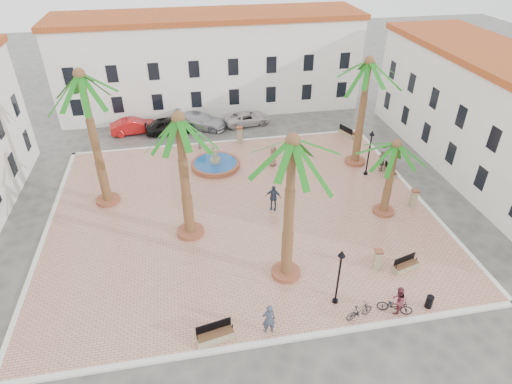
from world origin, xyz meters
TOP-DOWN VIEW (x-y plane):
  - ground at (0.00, 0.00)m, footprint 120.00×120.00m
  - plaza at (0.00, 0.00)m, footprint 26.00×22.00m
  - kerb_n at (0.00, 11.00)m, footprint 26.30×0.30m
  - kerb_s at (0.00, -11.00)m, footprint 26.30×0.30m
  - kerb_e at (13.00, 0.00)m, footprint 0.30×22.30m
  - kerb_w at (-13.00, 0.00)m, footprint 0.30×22.30m
  - building_north at (-0.00, 19.99)m, footprint 30.40×7.40m
  - building_east at (19.99, 2.00)m, footprint 7.40×26.40m
  - fountain at (-1.15, 6.53)m, footprint 3.97×3.97m
  - palm_nw at (-9.32, 2.96)m, footprint 5.50×5.50m
  - palm_sw at (-3.69, -1.83)m, footprint 5.70×5.70m
  - palm_s at (1.51, -6.62)m, footprint 5.46×5.46m
  - palm_e at (9.66, -1.96)m, footprint 4.76×4.76m
  - palm_ne at (10.34, 5.07)m, footprint 5.50×5.50m
  - bench_s at (-2.97, -10.38)m, footprint 1.96×0.93m
  - bench_se at (8.47, -7.52)m, footprint 1.71×0.93m
  - bench_e at (12.38, 2.75)m, footprint 0.69×1.77m
  - bench_ne at (11.52, 10.05)m, footprint 1.19×1.87m
  - lamppost_s at (3.60, -9.17)m, footprint 0.39×0.39m
  - lamppost_e at (10.48, 3.11)m, footprint 0.41×0.41m
  - bollard_se at (6.84, -7.11)m, footprint 0.56×0.56m
  - bollard_n at (1.46, 10.40)m, footprint 0.57×0.57m
  - bollard_e at (11.98, -1.64)m, footprint 0.50×0.50m
  - litter_bin at (8.32, -10.40)m, footprint 0.38×0.38m
  - cyclist_a at (-0.31, -10.40)m, footprint 0.67×0.44m
  - bicycle_a at (6.36, -10.40)m, footprint 1.91×1.33m
  - cyclist_b at (6.46, -10.40)m, footprint 1.04×1.01m
  - bicycle_b at (4.42, -10.40)m, footprint 1.64×0.80m
  - pedestrian_fountain_a at (3.52, 5.89)m, footprint 1.01×1.01m
  - pedestrian_fountain_b at (2.18, -0.15)m, footprint 1.22×0.86m
  - pedestrian_north at (-2.13, 10.02)m, footprint 0.87×1.15m
  - pedestrian_east at (11.94, 3.54)m, footprint 1.05×1.60m
  - car_black at (-4.73, 14.03)m, footprint 4.71×2.38m
  - car_red at (-7.99, 14.62)m, footprint 4.53×2.11m
  - car_silver at (-1.82, 14.61)m, footprint 5.62×4.10m
  - car_white at (2.86, 14.62)m, footprint 4.78×2.77m

SIDE VIEW (x-z plane):
  - ground at x=0.00m, z-range 0.00..0.00m
  - plaza at x=0.00m, z-range 0.00..0.15m
  - kerb_n at x=0.00m, z-range 0.00..0.16m
  - kerb_s at x=0.00m, z-range 0.00..0.16m
  - kerb_e at x=13.00m, z-range 0.00..0.16m
  - kerb_w at x=-13.00m, z-range 0.00..0.16m
  - bench_se at x=8.47m, z-range -0.04..0.83m
  - bench_e at x=12.38m, z-range -0.05..0.86m
  - bench_ne at x=11.52m, z-range -0.06..0.89m
  - fountain at x=-1.15m, z-range -0.60..1.45m
  - bench_s at x=-2.97m, z-range -0.07..0.93m
  - litter_bin at x=8.32m, z-range 0.15..0.89m
  - bicycle_b at x=4.42m, z-range 0.15..1.10m
  - bicycle_a at x=6.36m, z-range 0.15..1.10m
  - car_white at x=2.86m, z-range 0.00..1.25m
  - car_red at x=-7.99m, z-range 0.00..1.44m
  - car_silver at x=-1.82m, z-range 0.00..1.51m
  - car_black at x=-4.73m, z-range 0.00..1.54m
  - bollard_e at x=11.98m, z-range 0.17..1.50m
  - bollard_se at x=6.84m, z-range 0.17..1.50m
  - pedestrian_north at x=-2.13m, z-range 0.15..1.74m
  - bollard_n at x=1.46m, z-range 0.18..1.74m
  - pedestrian_east at x=11.94m, z-range 0.15..1.80m
  - cyclist_b at x=6.46m, z-range 0.15..1.84m
  - pedestrian_fountain_a at x=3.52m, z-range 0.15..1.91m
  - cyclist_a at x=-0.31m, z-range 0.15..1.98m
  - pedestrian_fountain_b at x=2.18m, z-range 0.15..2.07m
  - lamppost_s at x=3.60m, z-range 0.79..4.41m
  - lamppost_e at x=10.48m, z-range 0.82..4.63m
  - building_east at x=19.99m, z-range 0.02..9.02m
  - palm_e at x=9.66m, z-range 1.90..7.50m
  - building_north at x=0.00m, z-range 0.02..9.52m
  - palm_sw at x=-3.69m, z-range 3.05..11.52m
  - palm_ne at x=10.34m, z-range 3.25..12.09m
  - palm_s at x=1.51m, z-range 3.31..12.25m
  - palm_nw at x=-9.32m, z-range 3.65..13.35m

